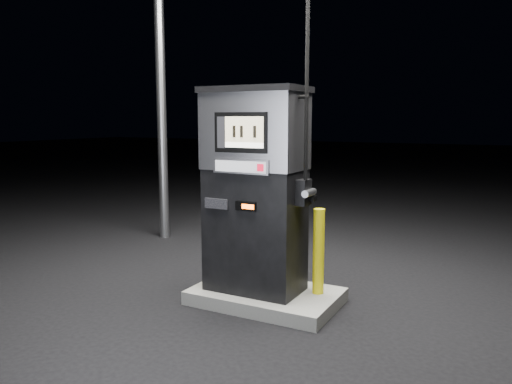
% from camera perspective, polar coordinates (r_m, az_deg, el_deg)
% --- Properties ---
extents(ground, '(80.00, 80.00, 0.00)m').
position_cam_1_polar(ground, '(5.75, 1.13, -12.53)').
color(ground, black).
rests_on(ground, ground).
extents(pump_island, '(1.60, 1.00, 0.15)m').
position_cam_1_polar(pump_island, '(5.73, 1.13, -11.82)').
color(pump_island, slate).
rests_on(pump_island, ground).
extents(fuel_dispenser, '(1.22, 0.67, 4.64)m').
position_cam_1_polar(fuel_dispenser, '(5.45, -0.07, 0.44)').
color(fuel_dispenser, black).
rests_on(fuel_dispenser, pump_island).
extents(bollard_left, '(0.12, 0.12, 0.80)m').
position_cam_1_polar(bollard_left, '(5.88, -5.68, -6.45)').
color(bollard_left, '#FFEF0E').
rests_on(bollard_left, pump_island).
extents(bollard_right, '(0.15, 0.15, 0.94)m').
position_cam_1_polar(bollard_right, '(5.51, 7.16, -6.75)').
color(bollard_right, '#FFEF0E').
rests_on(bollard_right, pump_island).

